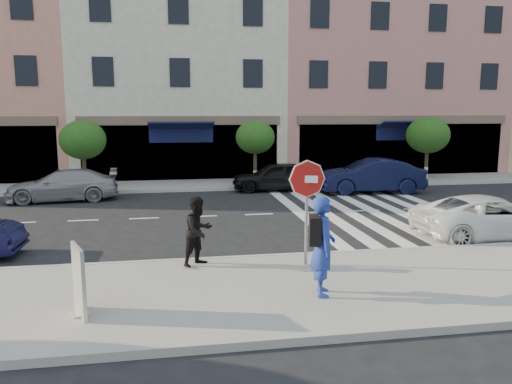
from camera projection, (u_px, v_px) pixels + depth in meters
name	position (u px, v px, depth m)	size (l,w,h in m)	color
ground	(212.00, 247.00, 13.48)	(120.00, 120.00, 0.00)	black
sidewalk_near	(228.00, 294.00, 9.82)	(60.00, 4.50, 0.15)	gray
sidewalk_far	(194.00, 185.00, 24.17)	(60.00, 3.00, 0.15)	gray
building_centre	(178.00, 78.00, 29.05)	(11.00, 9.00, 11.00)	beige
building_east_mid	(374.00, 64.00, 30.87)	(13.00, 9.00, 13.00)	tan
street_tree_wb	(83.00, 140.00, 22.79)	(2.10, 2.10, 3.06)	#473323
street_tree_c	(255.00, 137.00, 24.11)	(1.90, 1.90, 3.04)	#473323
street_tree_ea	(428.00, 135.00, 25.59)	(2.20, 2.20, 3.19)	#473323
stop_sign	(307.00, 189.00, 11.16)	(0.82, 0.30, 2.42)	gray
photographer	(323.00, 246.00, 9.46)	(0.70, 0.46, 1.92)	navy
walker	(199.00, 231.00, 11.31)	(0.77, 0.60, 1.59)	black
poster_board	(79.00, 282.00, 8.55)	(0.37, 0.77, 1.23)	beige
car_near_right	(491.00, 217.00, 14.33)	(2.05, 4.45, 1.24)	white
car_far_left	(62.00, 185.00, 20.30)	(1.78, 4.37, 1.27)	gray
car_far_mid	(275.00, 176.00, 22.83)	(1.58, 3.93, 1.34)	black
car_far_right	(371.00, 176.00, 22.25)	(1.62, 4.63, 1.53)	black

